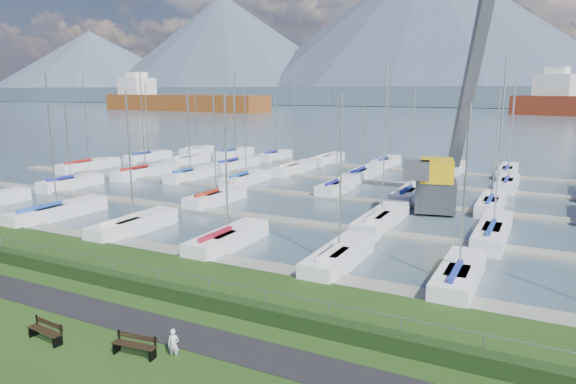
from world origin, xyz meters
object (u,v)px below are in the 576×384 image
Objects in this scene: bench_left at (46,331)px; person at (173,341)px; crane at (446,144)px; bench_right at (135,345)px.

bench_left is 1.52× the size of person.
crane is (9.47, 31.50, 4.91)m from bench_left.
bench_left is 33.26m from crane.
crane reaches higher than person.
bench_right is at bearing -112.64° from crane.
bench_left and bench_right have the same top height.
person is (1.30, 0.63, 0.19)m from bench_right.
crane is at bearing 72.66° from bench_right.
bench_left is 4.03m from bench_right.
bench_right is 0.08× the size of crane.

